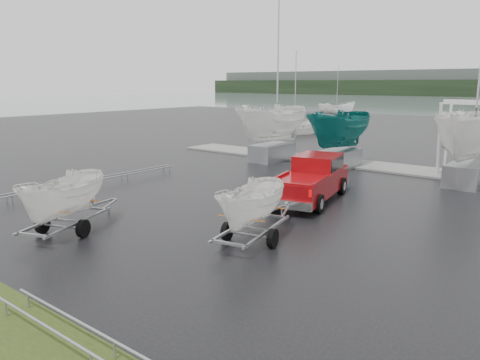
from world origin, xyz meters
TOP-DOWN VIEW (x-y plane):
  - ground_plane at (0.00, 0.00)m, footprint 120.00×120.00m
  - dock at (0.00, 13.00)m, footprint 30.00×3.00m
  - pickup_truck at (0.68, 3.66)m, footprint 3.08×5.92m
  - trailer_hitched at (2.04, -2.50)m, footprint 1.94×3.77m
  - trailer_parked at (-3.40, -5.74)m, footprint 2.45×3.78m
  - boat_hoist at (4.92, 13.00)m, footprint 3.30×2.18m
  - keelboat_0 at (-6.59, 11.00)m, footprint 2.56×3.20m
  - keelboat_1 at (-1.92, 11.20)m, footprint 2.34×3.20m
  - keelboat_2 at (5.24, 11.00)m, footprint 2.63×3.20m
  - mast_rack_0 at (-9.00, 1.00)m, footprint 0.56×6.50m
  - mast_rack_1 at (-9.00, -5.00)m, footprint 0.56×6.50m
  - mast_rack_2 at (4.00, -9.50)m, footprint 7.00×0.56m
  - moored_boat_0 at (-14.08, 25.60)m, footprint 3.13×3.15m
  - moored_boat_1 at (-1.72, 45.00)m, footprint 3.94×3.89m
  - moored_boat_4 at (-27.98, 61.43)m, footprint 3.66×3.66m

SIDE VIEW (x-z plane):
  - ground_plane at x=0.00m, z-range 0.00..0.00m
  - moored_boat_1 at x=-1.72m, z-range -6.03..6.03m
  - moored_boat_4 at x=-27.98m, z-range -5.69..5.70m
  - moored_boat_0 at x=-14.08m, z-range -5.51..5.52m
  - dock at x=0.00m, z-range -0.01..0.11m
  - mast_rack_0 at x=-9.00m, z-range 0.32..0.38m
  - mast_rack_1 at x=-9.00m, z-range 0.32..0.38m
  - mast_rack_2 at x=4.00m, z-range 0.32..0.38m
  - pickup_truck at x=0.68m, z-range 0.04..1.92m
  - trailer_hitched at x=2.04m, z-range 0.20..4.49m
  - trailer_parked at x=-3.40m, z-range 0.20..4.74m
  - boat_hoist at x=4.92m, z-range 0.61..4.73m
  - keelboat_1 at x=-1.92m, z-range 0.04..7.35m
  - keelboat_0 at x=-6.59m, z-range -1.30..9.43m
  - keelboat_2 at x=5.24m, z-range -1.22..9.58m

